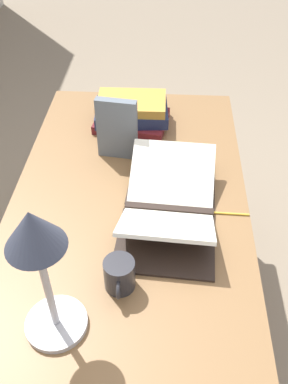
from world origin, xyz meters
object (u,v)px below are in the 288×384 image
(pencil, at_px, (226,213))
(book_standing_upright, at_px, (117,129))
(reading_lamp, at_px, (38,253))
(coffee_mug, at_px, (119,275))
(book_stack_tall, at_px, (132,113))
(open_book, at_px, (169,203))

(pencil, bearing_deg, book_standing_upright, 52.84)
(reading_lamp, xyz_separation_m, coffee_mug, (0.13, -0.15, -0.23))
(book_standing_upright, height_order, reading_lamp, reading_lamp)
(book_stack_tall, distance_m, book_standing_upright, 0.22)
(book_standing_upright, bearing_deg, reading_lamp, -179.13)
(reading_lamp, bearing_deg, coffee_mug, -48.86)
(open_book, relative_size, pencil, 3.62)
(book_stack_tall, xyz_separation_m, reading_lamp, (-0.91, 0.11, 0.22))
(open_book, distance_m, book_stack_tall, 0.52)
(reading_lamp, relative_size, coffee_mug, 3.50)
(book_stack_tall, distance_m, coffee_mug, 0.79)
(coffee_mug, bearing_deg, open_book, -23.42)
(book_stack_tall, distance_m, reading_lamp, 0.95)
(book_standing_upright, height_order, pencil, book_standing_upright)
(book_stack_tall, height_order, book_standing_upright, book_standing_upright)
(book_stack_tall, relative_size, book_standing_upright, 1.32)
(coffee_mug, height_order, pencil, coffee_mug)
(pencil, bearing_deg, reading_lamp, 132.91)
(reading_lamp, bearing_deg, book_stack_tall, -7.16)
(open_book, relative_size, reading_lamp, 1.34)
(book_standing_upright, distance_m, reading_lamp, 0.73)
(open_book, distance_m, coffee_mug, 0.32)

